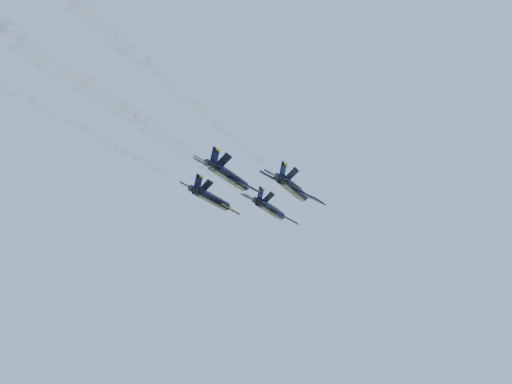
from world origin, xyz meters
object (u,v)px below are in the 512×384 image
at_px(jet_lead, 271,210).
at_px(jet_left, 212,199).
at_px(jet_right, 293,189).
at_px(jet_slot, 230,177).

bearing_deg(jet_lead, jet_left, -129.71).
height_order(jet_left, jet_right, same).
xyz_separation_m(jet_left, jet_right, (17.13, 1.20, 0.00)).
distance_m(jet_lead, jet_slot, 21.89).
bearing_deg(jet_lead, jet_right, -54.98).
height_order(jet_right, jet_slot, same).
relative_size(jet_left, jet_slot, 1.00).
height_order(jet_lead, jet_right, same).
height_order(jet_left, jet_slot, same).
bearing_deg(jet_lead, jet_slot, -92.12).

